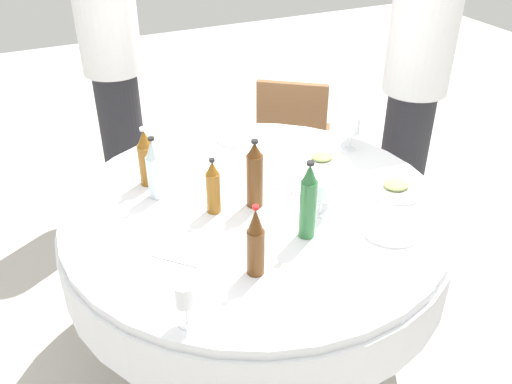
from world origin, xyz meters
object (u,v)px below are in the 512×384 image
Objects in this scene: person_east at (114,77)px; plate_west at (396,188)px; bottle_clear_north at (154,170)px; plate_south at (322,160)px; bottle_brown_outer at (256,243)px; wine_glass_outer at (352,127)px; dining_table at (256,233)px; wine_glass_rear at (185,296)px; bottle_brown_east at (255,175)px; bottle_green_mid at (308,202)px; chair_outer at (293,133)px; wine_glass_mid at (321,193)px; wine_glass_front at (328,179)px; plate_far at (391,229)px; plate_right at (238,137)px; bottle_amber_near at (213,188)px; person_north at (415,86)px; bottle_amber_front at (146,158)px.

plate_west is at bearing -72.12° from person_east.
bottle_clear_north reaches higher than plate_south.
bottle_brown_outer is 1.01m from wine_glass_outer.
wine_glass_rear is (0.47, 0.51, 0.26)m from dining_table.
bottle_brown_east is at bearing 145.76° from bottle_clear_north.
bottle_green_mid is at bearing 106.82° from dining_table.
bottle_clear_north is 0.41m from bottle_brown_east.
wine_glass_outer is at bearing -94.16° from plate_west.
chair_outer reaches higher than dining_table.
bottle_green_mid is at bearing -80.18° from chair_outer.
person_east is at bearing -75.04° from wine_glass_mid.
wine_glass_front reaches higher than wine_glass_mid.
plate_far is at bearing -179.87° from bottle_brown_outer.
wine_glass_outer is at bearing 142.95° from plate_right.
dining_table is 1.00× the size of person_east.
dining_table is 7.23× the size of plate_right.
bottle_brown_east reaches higher than bottle_clear_north.
plate_right is at bearing -106.69° from dining_table.
bottle_green_mid is at bearing 42.07° from wine_glass_front.
bottle_amber_near reaches higher than wine_glass_mid.
person_east is 1.83× the size of chair_outer.
bottle_brown_outer is at bearing 16.88° from plate_west.
dining_table is at bearing -90.00° from person_north.
plate_south is 0.38m from plate_west.
wine_glass_front is (-0.44, 0.13, -0.00)m from bottle_amber_near.
wine_glass_mid is at bearing 3.04° from plate_west.
person_east reaches higher than dining_table.
bottle_amber_near is 0.76× the size of bottle_green_mid.
bottle_amber_near is 0.39m from bottle_green_mid.
wine_glass_front is (-0.19, -0.17, -0.04)m from bottle_green_mid.
bottle_brown_east is 1.20× the size of plate_west.
bottle_amber_near is 0.41m from bottle_brown_outer.
plate_west is at bearing -130.66° from plate_far.
bottle_amber_near is 0.81m from wine_glass_outer.
chair_outer is at bearing -128.73° from wine_glass_rear.
bottle_clear_north is 0.75m from wine_glass_rear.
wine_glass_mid is 0.39m from plate_west.
person_north is at bearing -158.17° from bottle_brown_east.
bottle_amber_front is 0.17× the size of person_east.
bottle_brown_outer is 0.53m from wine_glass_front.
chair_outer is (-0.84, -0.89, -0.33)m from bottle_amber_near.
plate_far is (0.23, 0.63, -0.11)m from wine_glass_outer.
bottle_green_mid is 0.53m from plate_west.
plate_far is (-0.11, 0.28, -0.10)m from wine_glass_front.
bottle_amber_front is at bearing -45.08° from dining_table.
bottle_clear_north reaches higher than wine_glass_rear.
bottle_green_mid is at bearing -20.13° from plate_far.
wine_glass_rear is 1.15m from plate_south.
wine_glass_rear reaches higher than plate_west.
bottle_amber_near is at bearing -9.02° from bottle_brown_east.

